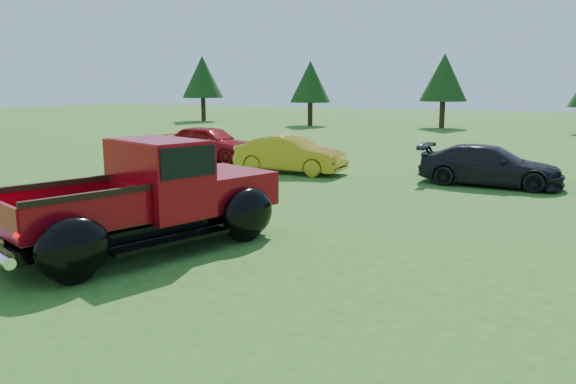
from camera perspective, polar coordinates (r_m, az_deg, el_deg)
The scene contains 8 objects.
ground at distance 10.00m, azimuth -3.19°, elevation -5.92°, with size 120.00×120.00×0.00m, color #2A5C1A.
tree_far_west at distance 46.74m, azimuth -8.68°, elevation 11.47°, with size 3.33×3.33×5.20m.
tree_west at distance 40.91m, azimuth 2.28°, elevation 11.12°, with size 2.94×2.94×4.60m.
tree_mid_left at distance 40.08m, azimuth 15.56°, elevation 11.14°, with size 3.20×3.20×5.00m.
pickup_truck at distance 10.42m, azimuth -12.84°, elevation -0.31°, with size 3.76×5.53×1.93m.
show_car_red at distance 21.97m, azimuth -7.99°, elevation 4.96°, with size 1.60×3.99×1.36m, color maroon.
show_car_yellow at distance 18.67m, azimuth 0.23°, elevation 3.83°, with size 1.29×3.70×1.22m, color #BB9119.
show_car_grey at distance 17.33m, azimuth 19.81°, elevation 2.56°, with size 1.63×4.02×1.17m, color black.
Camera 1 is at (4.75, -8.32, 2.87)m, focal length 35.00 mm.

